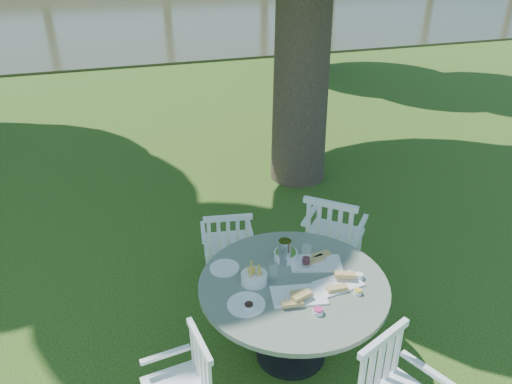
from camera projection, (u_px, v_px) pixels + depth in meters
ground at (262, 277)px, 4.95m from camera, size 140.00×140.00×0.00m
table at (293, 297)px, 3.78m from camera, size 1.42×1.42×0.72m
chair_ne at (331, 235)px, 4.58m from camera, size 0.67×0.67×0.97m
chair_nw at (228, 244)px, 4.57m from camera, size 0.49×0.47×0.85m
chair_sw at (188, 382)px, 3.20m from camera, size 0.43×0.46×0.81m
tableware at (284, 271)px, 3.77m from camera, size 1.09×0.84×0.20m
river at (114, 0)px, 24.33m from camera, size 100.00×28.00×0.12m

